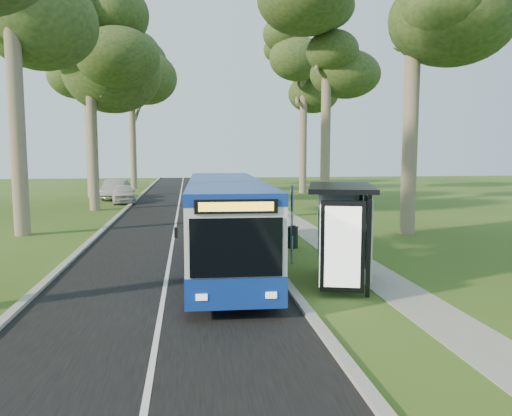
{
  "coord_description": "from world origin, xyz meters",
  "views": [
    {
      "loc": [
        -2.8,
        -16.28,
        3.87
      ],
      "look_at": [
        -0.07,
        3.71,
        1.6
      ],
      "focal_mm": 35.0,
      "sensor_mm": 36.0,
      "label": 1
    }
  ],
  "objects": [
    {
      "name": "car_silver",
      "position": [
        -8.78,
        26.05,
        0.8
      ],
      "size": [
        1.95,
        4.92,
        1.59
      ],
      "primitive_type": "imported",
      "rotation": [
        0.0,
        0.0,
        -0.05
      ],
      "color": "#97999E",
      "rests_on": "ground"
    },
    {
      "name": "centre_line",
      "position": [
        -3.5,
        10.0,
        0.02
      ],
      "size": [
        0.12,
        100.0,
        0.0
      ],
      "primitive_type": "cube",
      "color": "white",
      "rests_on": "road"
    },
    {
      "name": "road",
      "position": [
        -3.5,
        10.0,
        0.01
      ],
      "size": [
        7.0,
        100.0,
        0.02
      ],
      "primitive_type": "cube",
      "color": "black",
      "rests_on": "ground"
    },
    {
      "name": "bus_shelter",
      "position": [
        1.78,
        -2.72,
        2.06
      ],
      "size": [
        2.65,
        3.74,
        2.9
      ],
      "rotation": [
        0.0,
        0.0,
        -0.27
      ],
      "color": "black",
      "rests_on": "ground"
    },
    {
      "name": "kerb_west",
      "position": [
        -7.0,
        10.0,
        0.06
      ],
      "size": [
        0.25,
        100.0,
        0.12
      ],
      "primitive_type": "cube",
      "color": "#9E9B93",
      "rests_on": "ground"
    },
    {
      "name": "tree_west_e",
      "position": [
        -8.5,
        38.0,
        10.39
      ],
      "size": [
        5.2,
        5.2,
        14.01
      ],
      "color": "#7A6B56",
      "rests_on": "ground"
    },
    {
      "name": "kerb_east",
      "position": [
        0.0,
        10.0,
        0.06
      ],
      "size": [
        0.25,
        100.0,
        0.12
      ],
      "primitive_type": "cube",
      "color": "#9E9B93",
      "rests_on": "ground"
    },
    {
      "name": "car_white",
      "position": [
        -7.72,
        22.79,
        0.72
      ],
      "size": [
        2.38,
        4.46,
        1.45
      ],
      "primitive_type": "imported",
      "rotation": [
        0.0,
        0.0,
        0.16
      ],
      "color": "silver",
      "rests_on": "ground"
    },
    {
      "name": "tree_east_c",
      "position": [
        6.8,
        18.0,
        11.24
      ],
      "size": [
        5.2,
        5.2,
        15.17
      ],
      "color": "#7A6B56",
      "rests_on": "ground"
    },
    {
      "name": "bus_stop_sign",
      "position": [
        0.74,
        0.45,
        1.7
      ],
      "size": [
        0.15,
        0.38,
        2.76
      ],
      "rotation": [
        0.0,
        0.0,
        -0.29
      ],
      "color": "gray",
      "rests_on": "ground"
    },
    {
      "name": "tree_east_d",
      "position": [
        8.0,
        30.0,
        11.27
      ],
      "size": [
        5.2,
        5.2,
        15.22
      ],
      "color": "#7A6B56",
      "rests_on": "ground"
    },
    {
      "name": "litter_bin",
      "position": [
        1.36,
        3.3,
        0.44
      ],
      "size": [
        0.49,
        0.49,
        0.86
      ],
      "rotation": [
        0.0,
        0.0,
        -0.16
      ],
      "color": "black",
      "rests_on": "ground"
    },
    {
      "name": "footpath",
      "position": [
        3.0,
        10.0,
        0.01
      ],
      "size": [
        1.5,
        100.0,
        0.02
      ],
      "primitive_type": "cube",
      "color": "gray",
      "rests_on": "ground"
    },
    {
      "name": "ground",
      "position": [
        0.0,
        0.0,
        0.0
      ],
      "size": [
        120.0,
        120.0,
        0.0
      ],
      "primitive_type": "plane",
      "color": "#2D4816",
      "rests_on": "ground"
    },
    {
      "name": "tree_west_d",
      "position": [
        -11.0,
        28.0,
        12.83
      ],
      "size": [
        5.2,
        5.2,
        17.35
      ],
      "color": "#7A6B56",
      "rests_on": "ground"
    },
    {
      "name": "bus",
      "position": [
        -1.59,
        0.13,
        1.53
      ],
      "size": [
        2.67,
        11.21,
        2.95
      ],
      "rotation": [
        0.0,
        0.0,
        -0.03
      ],
      "color": "white",
      "rests_on": "ground"
    },
    {
      "name": "tree_west_c",
      "position": [
        -9.0,
        18.0,
        10.81
      ],
      "size": [
        5.2,
        5.2,
        14.59
      ],
      "color": "#7A6B56",
      "rests_on": "ground"
    }
  ]
}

